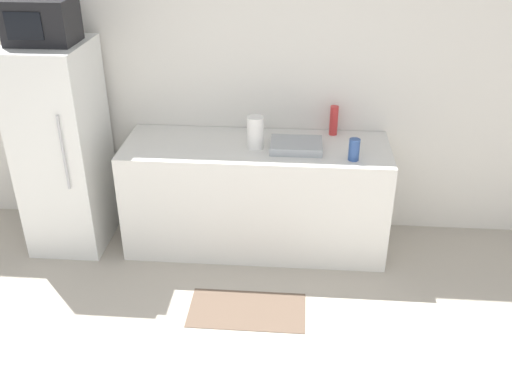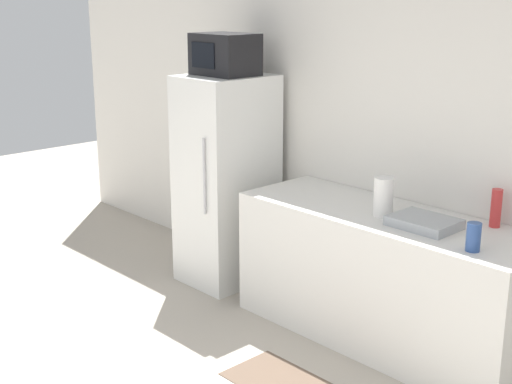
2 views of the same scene
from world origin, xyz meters
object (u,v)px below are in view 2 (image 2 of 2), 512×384
at_px(paper_towel_roll, 383,197).
at_px(bottle_tall, 496,208).
at_px(refrigerator, 227,180).
at_px(bottle_short, 473,237).
at_px(microwave, 225,54).

bearing_deg(paper_towel_roll, bottle_tall, 27.95).
xyz_separation_m(refrigerator, bottle_short, (2.26, -0.16, 0.14)).
relative_size(microwave, paper_towel_roll, 1.87).
distance_m(bottle_tall, paper_towel_roll, 0.68).
bearing_deg(microwave, paper_towel_roll, -0.02).
xyz_separation_m(bottle_short, paper_towel_roll, (-0.73, 0.16, 0.05)).
bearing_deg(bottle_tall, microwave, -171.47).
height_order(refrigerator, paper_towel_roll, refrigerator).
xyz_separation_m(microwave, bottle_short, (2.26, -0.16, -0.85)).
bearing_deg(microwave, bottle_short, -3.97).
bearing_deg(bottle_short, microwave, 176.03).
height_order(bottle_short, paper_towel_roll, paper_towel_roll).
height_order(refrigerator, bottle_tall, refrigerator).
bearing_deg(bottle_short, refrigerator, 176.00).
distance_m(refrigerator, paper_towel_roll, 1.54).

